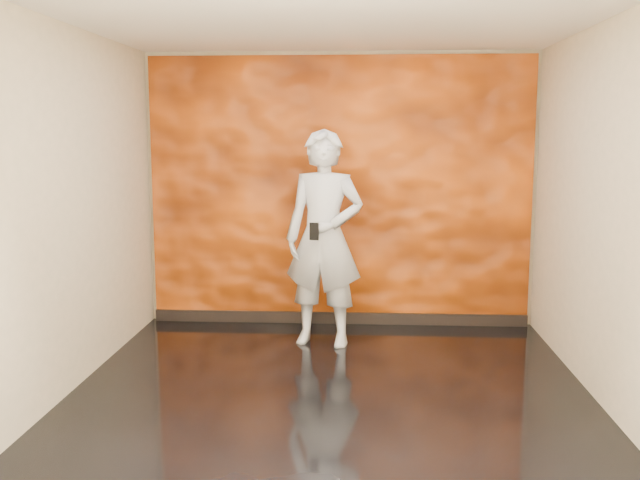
{
  "coord_description": "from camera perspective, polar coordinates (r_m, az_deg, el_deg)",
  "views": [
    {
      "loc": [
        0.24,
        -5.35,
        1.98
      ],
      "look_at": [
        -0.14,
        0.95,
        1.03
      ],
      "focal_mm": 40.0,
      "sensor_mm": 36.0,
      "label": 1
    }
  ],
  "objects": [
    {
      "name": "baseboard",
      "position": [
        7.53,
        1.52,
        -6.24
      ],
      "size": [
        3.9,
        0.04,
        0.12
      ],
      "primitive_type": "cube",
      "color": "black",
      "rests_on": "ground"
    },
    {
      "name": "man",
      "position": [
        6.64,
        0.34,
        0.14
      ],
      "size": [
        0.82,
        0.62,
        2.02
      ],
      "primitive_type": "imported",
      "rotation": [
        0.0,
        0.0,
        -0.2
      ],
      "color": "#999DA8",
      "rests_on": "ground"
    },
    {
      "name": "room",
      "position": [
        5.39,
        0.87,
        2.36
      ],
      "size": [
        4.02,
        4.02,
        2.81
      ],
      "color": "black",
      "rests_on": "ground"
    },
    {
      "name": "feature_wall",
      "position": [
        7.34,
        1.57,
        3.85
      ],
      "size": [
        3.9,
        0.06,
        2.75
      ],
      "primitive_type": "cube",
      "color": "#FF620C",
      "rests_on": "ground"
    },
    {
      "name": "phone",
      "position": [
        6.35,
        -0.47,
        0.69
      ],
      "size": [
        0.09,
        0.04,
        0.16
      ],
      "primitive_type": "cube",
      "rotation": [
        0.0,
        0.0,
        -0.24
      ],
      "color": "black",
      "rests_on": "man"
    }
  ]
}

